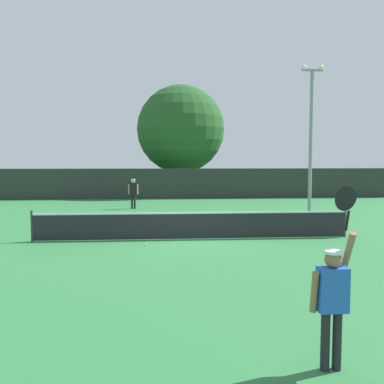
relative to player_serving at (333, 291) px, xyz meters
The scene contains 11 objects.
ground_plane 9.37m from the player_serving, 96.75° to the left, with size 120.00×120.00×0.00m, color #2D723D.
tennis_net 9.32m from the player_serving, 96.75° to the left, with size 11.12×0.08×1.07m.
perimeter_fence 25.20m from the player_serving, 92.49° to the left, with size 33.80×0.12×2.21m, color #2D332D.
player_serving is the anchor object (origin of this frame).
player_receiving 19.25m from the player_serving, 101.37° to the left, with size 0.57×0.25×1.71m.
tennis_ball 8.70m from the player_serving, 108.32° to the left, with size 0.07×0.07×0.07m, color #CCE033.
light_pole 17.02m from the player_serving, 70.75° to the left, with size 1.18×0.28×7.63m.
large_tree 29.12m from the player_serving, 91.08° to the left, with size 7.11×7.11×8.90m.
parked_car_near 31.96m from the player_serving, 106.66° to the left, with size 2.41×4.41×1.69m.
parked_car_mid 34.27m from the player_serving, 97.65° to the left, with size 2.19×4.32×1.69m.
parked_car_far 30.81m from the player_serving, 80.04° to the left, with size 2.26×4.35×1.69m.
Camera 1 is at (-1.14, -14.36, 2.74)m, focal length 38.71 mm.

